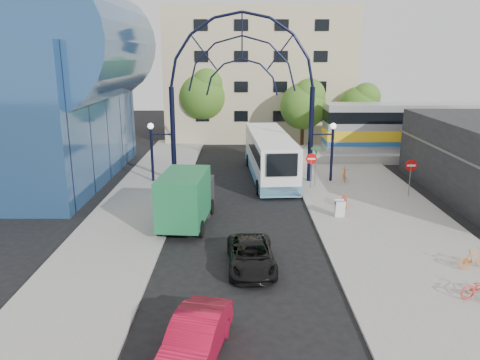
{
  "coord_description": "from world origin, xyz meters",
  "views": [
    {
      "loc": [
        -0.18,
        -19.57,
        9.21
      ],
      "look_at": [
        -0.15,
        6.0,
        2.32
      ],
      "focal_mm": 35.0,
      "sensor_mm": 36.0,
      "label": 1
    }
  ],
  "objects_px": {
    "city_bus": "(270,155)",
    "street_name_sign": "(316,158)",
    "tree_north_b": "(204,93)",
    "red_sedan": "(195,339)",
    "do_not_enter_sign": "(411,169)",
    "sandwich_board": "(340,207)",
    "train_car": "(465,127)",
    "black_suv": "(251,255)",
    "gateway_arch": "(242,64)",
    "tree_north_c": "(361,105)",
    "stop_sign": "(311,162)",
    "bike_far_b": "(474,258)",
    "tree_north_a": "(305,104)",
    "green_truck": "(187,197)",
    "bike_near_a": "(345,199)",
    "bike_near_b": "(345,174)"
  },
  "relations": [
    {
      "from": "red_sedan",
      "to": "train_car",
      "type": "bearing_deg",
      "value": 65.22
    },
    {
      "from": "do_not_enter_sign",
      "to": "bike_near_a",
      "type": "height_order",
      "value": "do_not_enter_sign"
    },
    {
      "from": "black_suv",
      "to": "bike_far_b",
      "type": "relative_size",
      "value": 2.95
    },
    {
      "from": "city_bus",
      "to": "street_name_sign",
      "type": "bearing_deg",
      "value": -46.45
    },
    {
      "from": "do_not_enter_sign",
      "to": "tree_north_c",
      "type": "height_order",
      "value": "tree_north_c"
    },
    {
      "from": "street_name_sign",
      "to": "tree_north_b",
      "type": "bearing_deg",
      "value": 117.65
    },
    {
      "from": "tree_north_b",
      "to": "stop_sign",
      "type": "bearing_deg",
      "value": -64.17
    },
    {
      "from": "bike_far_b",
      "to": "gateway_arch",
      "type": "bearing_deg",
      "value": 19.59
    },
    {
      "from": "do_not_enter_sign",
      "to": "sandwich_board",
      "type": "bearing_deg",
      "value": -143.32
    },
    {
      "from": "street_name_sign",
      "to": "bike_near_a",
      "type": "distance_m",
      "value": 5.0
    },
    {
      "from": "stop_sign",
      "to": "red_sedan",
      "type": "bearing_deg",
      "value": -108.61
    },
    {
      "from": "green_truck",
      "to": "do_not_enter_sign",
      "type": "bearing_deg",
      "value": 23.99
    },
    {
      "from": "train_car",
      "to": "green_truck",
      "type": "distance_m",
      "value": 28.59
    },
    {
      "from": "train_car",
      "to": "bike_far_b",
      "type": "height_order",
      "value": "train_car"
    },
    {
      "from": "stop_sign",
      "to": "street_name_sign",
      "type": "xyz_separation_m",
      "value": [
        0.4,
        0.6,
        0.14
      ]
    },
    {
      "from": "tree_north_c",
      "to": "sandwich_board",
      "type": "bearing_deg",
      "value": -106.55
    },
    {
      "from": "black_suv",
      "to": "red_sedan",
      "type": "xyz_separation_m",
      "value": [
        -1.89,
        -6.4,
        0.09
      ]
    },
    {
      "from": "train_car",
      "to": "tree_north_b",
      "type": "bearing_deg",
      "value": 161.64
    },
    {
      "from": "stop_sign",
      "to": "tree_north_c",
      "type": "height_order",
      "value": "tree_north_c"
    },
    {
      "from": "gateway_arch",
      "to": "tree_north_c",
      "type": "bearing_deg",
      "value": 48.96
    },
    {
      "from": "stop_sign",
      "to": "bike_far_b",
      "type": "xyz_separation_m",
      "value": [
        5.28,
        -12.73,
        -1.42
      ]
    },
    {
      "from": "city_bus",
      "to": "black_suv",
      "type": "distance_m",
      "value": 16.08
    },
    {
      "from": "do_not_enter_sign",
      "to": "black_suv",
      "type": "bearing_deg",
      "value": -135.47
    },
    {
      "from": "gateway_arch",
      "to": "train_car",
      "type": "bearing_deg",
      "value": 21.8
    },
    {
      "from": "street_name_sign",
      "to": "tree_north_b",
      "type": "relative_size",
      "value": 0.35
    },
    {
      "from": "street_name_sign",
      "to": "bike_far_b",
      "type": "bearing_deg",
      "value": -69.87
    },
    {
      "from": "sandwich_board",
      "to": "bike_near_b",
      "type": "height_order",
      "value": "bike_near_b"
    },
    {
      "from": "street_name_sign",
      "to": "bike_near_b",
      "type": "distance_m",
      "value": 3.17
    },
    {
      "from": "street_name_sign",
      "to": "tree_north_b",
      "type": "xyz_separation_m",
      "value": [
        -9.08,
        17.33,
        3.14
      ]
    },
    {
      "from": "green_truck",
      "to": "black_suv",
      "type": "relative_size",
      "value": 1.43
    },
    {
      "from": "street_name_sign",
      "to": "bike_near_a",
      "type": "relative_size",
      "value": 1.68
    },
    {
      "from": "red_sedan",
      "to": "gateway_arch",
      "type": "bearing_deg",
      "value": 97.68
    },
    {
      "from": "gateway_arch",
      "to": "red_sedan",
      "type": "relative_size",
      "value": 3.2
    },
    {
      "from": "street_name_sign",
      "to": "tree_north_a",
      "type": "height_order",
      "value": "tree_north_a"
    },
    {
      "from": "tree_north_c",
      "to": "red_sedan",
      "type": "xyz_separation_m",
      "value": [
        -13.68,
        -34.82,
        -3.57
      ]
    },
    {
      "from": "train_car",
      "to": "black_suv",
      "type": "bearing_deg",
      "value": -131.16
    },
    {
      "from": "sandwich_board",
      "to": "stop_sign",
      "type": "bearing_deg",
      "value": 97.57
    },
    {
      "from": "do_not_enter_sign",
      "to": "sandwich_board",
      "type": "height_order",
      "value": "do_not_enter_sign"
    },
    {
      "from": "red_sedan",
      "to": "tree_north_b",
      "type": "bearing_deg",
      "value": 105.55
    },
    {
      "from": "gateway_arch",
      "to": "city_bus",
      "type": "xyz_separation_m",
      "value": [
        2.13,
        1.44,
        -6.79
      ]
    },
    {
      "from": "tree_north_c",
      "to": "bike_far_b",
      "type": "bearing_deg",
      "value": -94.07
    },
    {
      "from": "tree_north_b",
      "to": "bike_far_b",
      "type": "relative_size",
      "value": 5.35
    },
    {
      "from": "red_sedan",
      "to": "tree_north_c",
      "type": "bearing_deg",
      "value": 80.5
    },
    {
      "from": "gateway_arch",
      "to": "tree_north_b",
      "type": "bearing_deg",
      "value": 103.68
    },
    {
      "from": "red_sedan",
      "to": "bike_near_a",
      "type": "distance_m",
      "value": 16.86
    },
    {
      "from": "train_car",
      "to": "tree_north_c",
      "type": "relative_size",
      "value": 3.86
    },
    {
      "from": "street_name_sign",
      "to": "black_suv",
      "type": "bearing_deg",
      "value": -110.4
    },
    {
      "from": "gateway_arch",
      "to": "tree_north_a",
      "type": "bearing_deg",
      "value": 62.83
    },
    {
      "from": "stop_sign",
      "to": "sandwich_board",
      "type": "distance_m",
      "value": 6.2
    },
    {
      "from": "sandwich_board",
      "to": "red_sedan",
      "type": "xyz_separation_m",
      "value": [
        -7.16,
        -12.87,
        -0.04
      ]
    }
  ]
}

